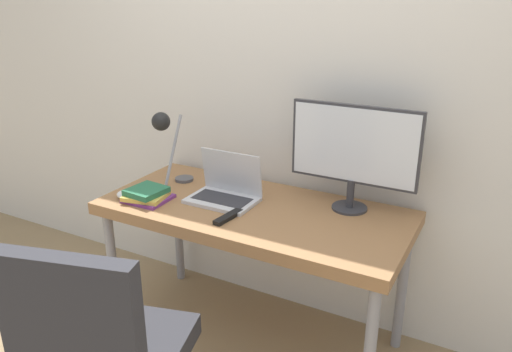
{
  "coord_description": "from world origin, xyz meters",
  "views": [
    {
      "loc": [
        1.07,
        -1.61,
        1.75
      ],
      "look_at": [
        0.03,
        0.31,
        0.94
      ],
      "focal_mm": 35.0,
      "sensor_mm": 36.0,
      "label": 1
    }
  ],
  "objects_px": {
    "monitor": "(354,149)",
    "book_stack": "(147,195)",
    "game_controller": "(130,195)",
    "desk_lamp": "(166,134)",
    "laptop": "(225,191)",
    "office_chair": "(101,351)"
  },
  "relations": [
    {
      "from": "laptop",
      "to": "monitor",
      "type": "height_order",
      "value": "monitor"
    },
    {
      "from": "game_controller",
      "to": "desk_lamp",
      "type": "bearing_deg",
      "value": 68.06
    },
    {
      "from": "book_stack",
      "to": "game_controller",
      "type": "relative_size",
      "value": 1.45
    },
    {
      "from": "monitor",
      "to": "office_chair",
      "type": "xyz_separation_m",
      "value": [
        -0.51,
        -1.16,
        -0.5
      ]
    },
    {
      "from": "office_chair",
      "to": "game_controller",
      "type": "distance_m",
      "value": 0.93
    },
    {
      "from": "monitor",
      "to": "game_controller",
      "type": "relative_size",
      "value": 3.92
    },
    {
      "from": "desk_lamp",
      "to": "office_chair",
      "type": "distance_m",
      "value": 1.16
    },
    {
      "from": "monitor",
      "to": "game_controller",
      "type": "xyz_separation_m",
      "value": [
        -1.02,
        -0.41,
        -0.28
      ]
    },
    {
      "from": "game_controller",
      "to": "book_stack",
      "type": "bearing_deg",
      "value": 15.52
    },
    {
      "from": "monitor",
      "to": "book_stack",
      "type": "bearing_deg",
      "value": -157.34
    },
    {
      "from": "laptop",
      "to": "game_controller",
      "type": "relative_size",
      "value": 2.17
    },
    {
      "from": "monitor",
      "to": "book_stack",
      "type": "xyz_separation_m",
      "value": [
        -0.93,
        -0.39,
        -0.27
      ]
    },
    {
      "from": "book_stack",
      "to": "game_controller",
      "type": "xyz_separation_m",
      "value": [
        -0.09,
        -0.02,
        -0.01
      ]
    },
    {
      "from": "laptop",
      "to": "game_controller",
      "type": "xyz_separation_m",
      "value": [
        -0.43,
        -0.22,
        -0.03
      ]
    },
    {
      "from": "laptop",
      "to": "game_controller",
      "type": "distance_m",
      "value": 0.48
    },
    {
      "from": "laptop",
      "to": "monitor",
      "type": "distance_m",
      "value": 0.67
    },
    {
      "from": "desk_lamp",
      "to": "office_chair",
      "type": "height_order",
      "value": "desk_lamp"
    },
    {
      "from": "laptop",
      "to": "book_stack",
      "type": "xyz_separation_m",
      "value": [
        -0.34,
        -0.19,
        -0.02
      ]
    },
    {
      "from": "desk_lamp",
      "to": "game_controller",
      "type": "relative_size",
      "value": 2.7
    },
    {
      "from": "monitor",
      "to": "book_stack",
      "type": "relative_size",
      "value": 2.71
    },
    {
      "from": "office_chair",
      "to": "desk_lamp",
      "type": "bearing_deg",
      "value": 113.82
    },
    {
      "from": "desk_lamp",
      "to": "game_controller",
      "type": "height_order",
      "value": "desk_lamp"
    }
  ]
}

